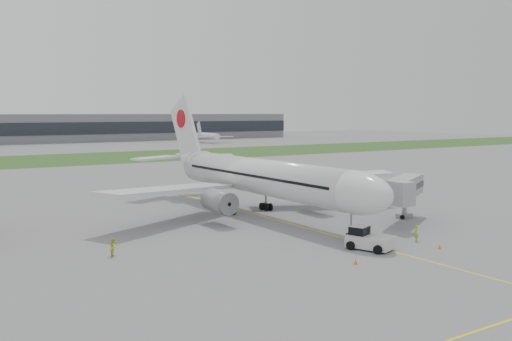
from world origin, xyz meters
TOP-DOWN VIEW (x-y plane):
  - ground at (0.00, 0.00)m, footprint 600.00×600.00m
  - apron_markings at (0.00, -5.00)m, footprint 70.00×70.00m
  - grass_strip at (0.00, 120.00)m, footprint 600.00×50.00m
  - airliner at (0.00, 4.87)m, footprint 48.13×53.95m
  - pushback_tug at (-1.46, -19.10)m, footprint 4.38×5.29m
  - jet_bridge at (12.98, -10.89)m, footprint 12.25×9.35m
  - safety_cone_left at (-6.80, -23.07)m, footprint 0.44×0.44m
  - safety_cone_right at (5.11, -23.33)m, footprint 0.37×0.37m
  - ground_crew_near at (5.83, -19.44)m, footprint 0.82×0.74m
  - ground_crew_far at (-25.15, -7.19)m, footprint 1.06×1.13m
  - distant_aircraft_right at (88.50, 183.26)m, footprint 28.44×25.67m

SIDE VIEW (x-z plane):
  - ground at x=0.00m, z-range 0.00..0.00m
  - apron_markings at x=0.00m, z-range -0.02..0.02m
  - distant_aircraft_right at x=88.50m, z-range -5.02..5.02m
  - grass_strip at x=0.00m, z-range 0.00..0.02m
  - safety_cone_right at x=5.11m, z-range 0.00..0.51m
  - safety_cone_left at x=-6.80m, z-range 0.00..0.60m
  - ground_crew_far at x=-25.15m, z-range 0.00..1.86m
  - ground_crew_near at x=5.83m, z-range 0.00..1.89m
  - pushback_tug at x=-1.46m, z-range -0.09..2.29m
  - jet_bridge at x=12.98m, z-range 1.46..7.54m
  - airliner at x=0.00m, z-range -3.28..14.60m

